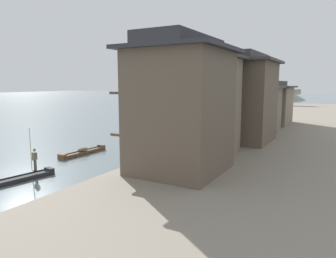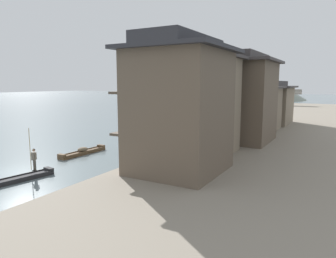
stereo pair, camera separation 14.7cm
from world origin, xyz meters
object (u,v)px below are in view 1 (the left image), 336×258
boat_moored_second (249,118)px  boat_moored_far (250,113)px  house_waterfront_second (208,101)px  stone_bridge (258,96)px  house_waterfront_narrow (256,106)px  boat_moored_third (228,126)px  house_waterfront_tall (241,98)px  house_waterfront_nearest (181,106)px  boat_moored_nearest (191,125)px  boatman_person (34,157)px  boat_foreground_poled (23,178)px  boat_midriver_upstream (223,110)px  house_waterfront_far (270,103)px  boat_midriver_drifting (83,152)px

boat_moored_second → boat_moored_far: (-1.94, 8.01, 0.09)m
house_waterfront_second → stone_bridge: bearing=99.8°
house_waterfront_narrow → boat_moored_third: bearing=133.0°
house_waterfront_tall → house_waterfront_second: bearing=-96.9°
boat_moored_third → house_waterfront_nearest: 27.97m
boat_moored_nearest → house_waterfront_nearest: (10.95, -25.01, 4.86)m
boat_moored_nearest → house_waterfront_second: bearing=-61.2°
boatman_person → boat_moored_far: (1.50, 52.00, -1.20)m
boat_foreground_poled → boat_moored_far: 52.95m
boat_moored_second → boat_midriver_upstream: size_ratio=1.25×
house_waterfront_far → boat_moored_third: bearing=-162.3°
boat_moored_nearest → boat_midriver_upstream: bearing=99.8°
house_waterfront_far → stone_bridge: 43.53m
boat_moored_nearest → house_waterfront_nearest: 27.73m
boatman_person → house_waterfront_nearest: 10.89m
boat_moored_far → boat_midriver_upstream: (-7.94, 5.51, -0.01)m
boat_moored_nearest → boat_midriver_drifting: size_ratio=0.99×
boat_midriver_upstream → house_waterfront_narrow: 36.06m
boat_moored_nearest → boat_midriver_drifting: bearing=-91.9°
boat_midriver_drifting → boat_midriver_upstream: 50.75m
boatman_person → house_waterfront_tall: 19.94m
boat_moored_second → stone_bridge: (-5.71, 30.78, 3.06)m
boat_moored_nearest → house_waterfront_nearest: size_ratio=0.60×
boat_midriver_upstream → house_waterfront_narrow: house_waterfront_narrow is taller
boat_moored_second → house_waterfront_far: 13.16m
house_waterfront_nearest → house_waterfront_tall: bearing=89.0°
boatman_person → boat_midriver_upstream: boatman_person is taller
boat_foreground_poled → boatman_person: boatman_person is taller
boat_moored_far → house_waterfront_nearest: size_ratio=0.60×
stone_bridge → boat_moored_third: bearing=-82.1°
boat_moored_second → boat_moored_far: boat_moored_far is taller
boat_midriver_upstream → house_waterfront_narrow: (15.66, -32.29, 3.54)m
boat_moored_far → stone_bridge: stone_bridge is taller
house_waterfront_nearest → house_waterfront_narrow: size_ratio=1.11×
boat_moored_far → house_waterfront_second: size_ratio=0.60×
boat_foreground_poled → boat_midriver_upstream: boat_midriver_upstream is taller
boat_foreground_poled → stone_bridge: (-2.15, 75.69, 3.08)m
house_waterfront_tall → house_waterfront_far: 15.82m
boat_moored_far → boat_midriver_drifting: 45.22m
boatman_person → house_waterfront_narrow: 26.95m
boat_moored_far → house_waterfront_far: (7.91, -19.17, 3.53)m
boat_foreground_poled → boat_moored_far: size_ratio=0.85×
boatman_person → boat_moored_third: boatman_person is taller
boat_foreground_poled → boat_midriver_upstream: (-6.32, 58.44, 0.10)m
boat_foreground_poled → stone_bridge: bearing=91.6°
boat_midriver_upstream → house_waterfront_nearest: house_waterfront_nearest is taller
boat_midriver_drifting → boat_midriver_upstream: boat_midriver_upstream is taller
house_waterfront_nearest → boat_moored_nearest: bearing=113.6°
boat_moored_second → house_waterfront_second: house_waterfront_second is taller
boat_midriver_drifting → house_waterfront_nearest: (11.68, -2.87, 4.88)m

